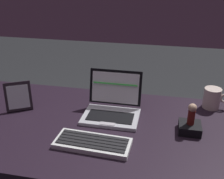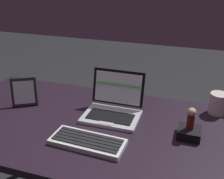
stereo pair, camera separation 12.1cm
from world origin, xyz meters
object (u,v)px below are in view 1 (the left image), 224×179
figurine (192,113)px  laptop_front (112,108)px  figurine_stand (190,128)px  coffee_mug (212,98)px  external_keyboard (93,143)px  photo_frame (18,97)px

figurine → laptop_front: bearing=168.7°
figurine_stand → coffee_mug: 0.28m
external_keyboard → photo_frame: photo_frame is taller
external_keyboard → coffee_mug: (0.51, 0.43, 0.04)m
laptop_front → figurine_stand: laptop_front is taller
laptop_front → photo_frame: 0.47m
external_keyboard → photo_frame: size_ratio=2.16×
external_keyboard → photo_frame: 0.49m
photo_frame → figurine: size_ratio=1.48×
external_keyboard → coffee_mug: coffee_mug is taller
external_keyboard → coffee_mug: size_ratio=2.45×
external_keyboard → figurine_stand: bearing=25.2°
photo_frame → laptop_front: bearing=5.1°
external_keyboard → figurine: bearing=25.2°
laptop_front → figurine: 0.37m
external_keyboard → coffee_mug: 0.67m
external_keyboard → photo_frame: bearing=154.0°
laptop_front → external_keyboard: 0.26m
laptop_front → coffee_mug: 0.51m
photo_frame → figurine_stand: bearing=-2.1°
external_keyboard → figurine_stand: 0.43m
figurine_stand → coffee_mug: bearing=64.5°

